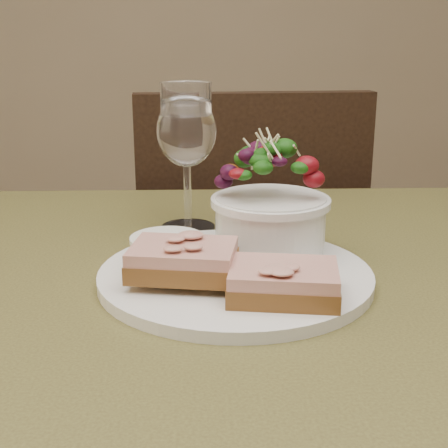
{
  "coord_description": "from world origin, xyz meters",
  "views": [
    {
      "loc": [
        -0.02,
        -0.6,
        0.99
      ],
      "look_at": [
        -0.0,
        0.01,
        0.81
      ],
      "focal_mm": 50.0,
      "sensor_mm": 36.0,
      "label": 1
    }
  ],
  "objects_px": {
    "salad_bowl": "(271,199)",
    "chair_far": "(240,358)",
    "dinner_plate": "(235,275)",
    "ramekin": "(167,251)",
    "sandwich_back": "(183,260)",
    "sandwich_front": "(284,282)",
    "cafe_table": "(227,368)",
    "wine_glass": "(187,135)"
  },
  "relations": [
    {
      "from": "dinner_plate",
      "to": "wine_glass",
      "type": "distance_m",
      "value": 0.22
    },
    {
      "from": "sandwich_front",
      "to": "salad_bowl",
      "type": "xyz_separation_m",
      "value": [
        0.0,
        0.13,
        0.04
      ]
    },
    {
      "from": "sandwich_front",
      "to": "dinner_plate",
      "type": "bearing_deg",
      "value": 128.88
    },
    {
      "from": "sandwich_front",
      "to": "sandwich_back",
      "type": "relative_size",
      "value": 0.98
    },
    {
      "from": "cafe_table",
      "to": "dinner_plate",
      "type": "bearing_deg",
      "value": 5.32
    },
    {
      "from": "chair_far",
      "to": "sandwich_back",
      "type": "relative_size",
      "value": 8.02
    },
    {
      "from": "chair_far",
      "to": "ramekin",
      "type": "distance_m",
      "value": 0.82
    },
    {
      "from": "sandwich_back",
      "to": "wine_glass",
      "type": "xyz_separation_m",
      "value": [
        -0.0,
        0.21,
        0.09
      ]
    },
    {
      "from": "cafe_table",
      "to": "salad_bowl",
      "type": "relative_size",
      "value": 6.3
    },
    {
      "from": "sandwich_back",
      "to": "wine_glass",
      "type": "relative_size",
      "value": 0.64
    },
    {
      "from": "chair_far",
      "to": "sandwich_front",
      "type": "relative_size",
      "value": 8.19
    },
    {
      "from": "dinner_plate",
      "to": "ramekin",
      "type": "relative_size",
      "value": 4.0
    },
    {
      "from": "cafe_table",
      "to": "sandwich_back",
      "type": "distance_m",
      "value": 0.15
    },
    {
      "from": "dinner_plate",
      "to": "chair_far",
      "type": "bearing_deg",
      "value": 86.14
    },
    {
      "from": "chair_far",
      "to": "dinner_plate",
      "type": "xyz_separation_m",
      "value": [
        -0.04,
        -0.66,
        0.46
      ]
    },
    {
      "from": "cafe_table",
      "to": "salad_bowl",
      "type": "xyz_separation_m",
      "value": [
        0.05,
        0.06,
        0.17
      ]
    },
    {
      "from": "cafe_table",
      "to": "chair_far",
      "type": "xyz_separation_m",
      "value": [
        0.05,
        0.66,
        -0.36
      ]
    },
    {
      "from": "sandwich_back",
      "to": "sandwich_front",
      "type": "bearing_deg",
      "value": -13.86
    },
    {
      "from": "cafe_table",
      "to": "sandwich_front",
      "type": "xyz_separation_m",
      "value": [
        0.05,
        -0.07,
        0.13
      ]
    },
    {
      "from": "dinner_plate",
      "to": "ramekin",
      "type": "bearing_deg",
      "value": 176.32
    },
    {
      "from": "cafe_table",
      "to": "wine_glass",
      "type": "xyz_separation_m",
      "value": [
        -0.04,
        0.18,
        0.22
      ]
    },
    {
      "from": "cafe_table",
      "to": "sandwich_front",
      "type": "bearing_deg",
      "value": -54.0
    },
    {
      "from": "dinner_plate",
      "to": "sandwich_front",
      "type": "height_order",
      "value": "sandwich_front"
    },
    {
      "from": "sandwich_front",
      "to": "ramekin",
      "type": "relative_size",
      "value": 1.56
    },
    {
      "from": "salad_bowl",
      "to": "wine_glass",
      "type": "relative_size",
      "value": 0.73
    },
    {
      "from": "dinner_plate",
      "to": "wine_glass",
      "type": "height_order",
      "value": "wine_glass"
    },
    {
      "from": "ramekin",
      "to": "wine_glass",
      "type": "bearing_deg",
      "value": 84.69
    },
    {
      "from": "chair_far",
      "to": "dinner_plate",
      "type": "height_order",
      "value": "chair_far"
    },
    {
      "from": "cafe_table",
      "to": "wine_glass",
      "type": "relative_size",
      "value": 4.57
    },
    {
      "from": "dinner_plate",
      "to": "wine_glass",
      "type": "xyz_separation_m",
      "value": [
        -0.05,
        0.18,
        0.12
      ]
    },
    {
      "from": "sandwich_back",
      "to": "ramekin",
      "type": "relative_size",
      "value": 1.59
    },
    {
      "from": "salad_bowl",
      "to": "sandwich_back",
      "type": "bearing_deg",
      "value": -135.32
    },
    {
      "from": "dinner_plate",
      "to": "sandwich_back",
      "type": "distance_m",
      "value": 0.07
    },
    {
      "from": "chair_far",
      "to": "sandwich_back",
      "type": "distance_m",
      "value": 0.85
    },
    {
      "from": "salad_bowl",
      "to": "chair_far",
      "type": "bearing_deg",
      "value": 89.76
    },
    {
      "from": "sandwich_front",
      "to": "wine_glass",
      "type": "height_order",
      "value": "wine_glass"
    },
    {
      "from": "cafe_table",
      "to": "sandwich_back",
      "type": "xyz_separation_m",
      "value": [
        -0.04,
        -0.03,
        0.14
      ]
    },
    {
      "from": "chair_far",
      "to": "sandwich_back",
      "type": "xyz_separation_m",
      "value": [
        -0.1,
        -0.69,
        0.49
      ]
    },
    {
      "from": "wine_glass",
      "to": "chair_far",
      "type": "bearing_deg",
      "value": 78.39
    },
    {
      "from": "cafe_table",
      "to": "sandwich_back",
      "type": "bearing_deg",
      "value": -146.79
    },
    {
      "from": "dinner_plate",
      "to": "ramekin",
      "type": "height_order",
      "value": "ramekin"
    },
    {
      "from": "ramekin",
      "to": "sandwich_back",
      "type": "bearing_deg",
      "value": -63.02
    }
  ]
}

